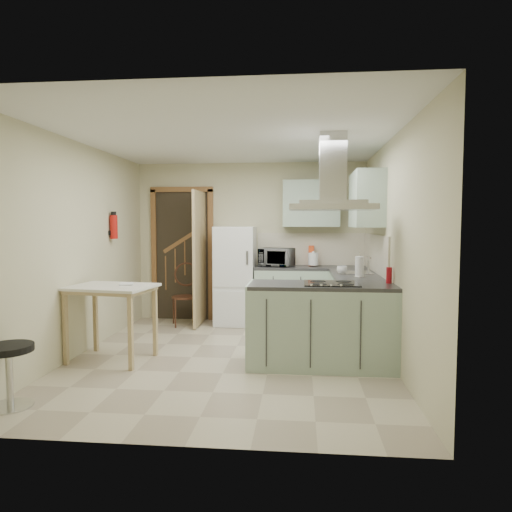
# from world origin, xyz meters

# --- Properties ---
(floor) EXTENTS (4.20, 4.20, 0.00)m
(floor) POSITION_xyz_m (0.00, 0.00, 0.00)
(floor) COLOR #BEB193
(floor) RESTS_ON ground
(ceiling) EXTENTS (4.20, 4.20, 0.00)m
(ceiling) POSITION_xyz_m (0.00, 0.00, 2.50)
(ceiling) COLOR silver
(ceiling) RESTS_ON back_wall
(back_wall) EXTENTS (3.60, 0.00, 3.60)m
(back_wall) POSITION_xyz_m (0.00, 2.10, 1.25)
(back_wall) COLOR beige
(back_wall) RESTS_ON floor
(left_wall) EXTENTS (0.00, 4.20, 4.20)m
(left_wall) POSITION_xyz_m (-1.80, 0.00, 1.25)
(left_wall) COLOR beige
(left_wall) RESTS_ON floor
(right_wall) EXTENTS (0.00, 4.20, 4.20)m
(right_wall) POSITION_xyz_m (1.80, 0.00, 1.25)
(right_wall) COLOR beige
(right_wall) RESTS_ON floor
(doorway) EXTENTS (1.10, 0.12, 2.10)m
(doorway) POSITION_xyz_m (-1.10, 2.07, 1.05)
(doorway) COLOR brown
(doorway) RESTS_ON floor
(fridge) EXTENTS (0.60, 0.60, 1.50)m
(fridge) POSITION_xyz_m (-0.20, 1.80, 0.75)
(fridge) COLOR white
(fridge) RESTS_ON floor
(counter_back) EXTENTS (1.08, 0.60, 0.90)m
(counter_back) POSITION_xyz_m (0.66, 1.80, 0.45)
(counter_back) COLOR #9EB2A0
(counter_back) RESTS_ON floor
(counter_right) EXTENTS (0.60, 1.95, 0.90)m
(counter_right) POSITION_xyz_m (1.50, 1.12, 0.45)
(counter_right) COLOR #9EB2A0
(counter_right) RESTS_ON floor
(splashback) EXTENTS (1.68, 0.02, 0.50)m
(splashback) POSITION_xyz_m (0.96, 2.09, 1.15)
(splashback) COLOR beige
(splashback) RESTS_ON counter_back
(wall_cabinet_back) EXTENTS (0.85, 0.35, 0.70)m
(wall_cabinet_back) POSITION_xyz_m (0.95, 1.93, 1.85)
(wall_cabinet_back) COLOR #9EB2A0
(wall_cabinet_back) RESTS_ON back_wall
(wall_cabinet_right) EXTENTS (0.35, 0.90, 0.70)m
(wall_cabinet_right) POSITION_xyz_m (1.62, 0.85, 1.85)
(wall_cabinet_right) COLOR #9EB2A0
(wall_cabinet_right) RESTS_ON right_wall
(peninsula) EXTENTS (1.55, 0.65, 0.90)m
(peninsula) POSITION_xyz_m (1.02, -0.18, 0.45)
(peninsula) COLOR #9EB2A0
(peninsula) RESTS_ON floor
(hob) EXTENTS (0.58, 0.50, 0.01)m
(hob) POSITION_xyz_m (1.12, -0.18, 0.91)
(hob) COLOR black
(hob) RESTS_ON peninsula
(extractor_hood) EXTENTS (0.90, 0.55, 0.10)m
(extractor_hood) POSITION_xyz_m (1.12, -0.18, 1.72)
(extractor_hood) COLOR silver
(extractor_hood) RESTS_ON ceiling
(sink) EXTENTS (0.45, 0.40, 0.01)m
(sink) POSITION_xyz_m (1.50, 0.95, 0.91)
(sink) COLOR silver
(sink) RESTS_ON counter_right
(fire_extinguisher) EXTENTS (0.10, 0.10, 0.32)m
(fire_extinguisher) POSITION_xyz_m (-1.74, 0.90, 1.50)
(fire_extinguisher) COLOR #B2140F
(fire_extinguisher) RESTS_ON left_wall
(drop_leaf_table) EXTENTS (1.00, 0.81, 0.85)m
(drop_leaf_table) POSITION_xyz_m (-1.33, -0.20, 0.43)
(drop_leaf_table) COLOR #D1BD81
(drop_leaf_table) RESTS_ON floor
(bentwood_chair) EXTENTS (0.50, 0.50, 0.86)m
(bentwood_chair) POSITION_xyz_m (-0.96, 1.63, 0.43)
(bentwood_chair) COLOR #462917
(bentwood_chair) RESTS_ON floor
(stool) EXTENTS (0.44, 0.44, 0.54)m
(stool) POSITION_xyz_m (-1.64, -1.56, 0.27)
(stool) COLOR black
(stool) RESTS_ON floor
(microwave) EXTENTS (0.57, 0.46, 0.27)m
(microwave) POSITION_xyz_m (0.43, 1.80, 1.04)
(microwave) COLOR black
(microwave) RESTS_ON counter_back
(kettle) EXTENTS (0.20, 0.20, 0.23)m
(kettle) POSITION_xyz_m (0.99, 1.83, 1.01)
(kettle) COLOR white
(kettle) RESTS_ON counter_back
(cereal_box) EXTENTS (0.08, 0.20, 0.30)m
(cereal_box) POSITION_xyz_m (0.96, 1.99, 1.05)
(cereal_box) COLOR #CA4017
(cereal_box) RESTS_ON counter_back
(soap_bottle) EXTENTS (0.09, 0.09, 0.17)m
(soap_bottle) POSITION_xyz_m (1.61, 1.45, 0.99)
(soap_bottle) COLOR #B7B6C3
(soap_bottle) RESTS_ON counter_right
(paper_towel) EXTENTS (0.11, 0.11, 0.26)m
(paper_towel) POSITION_xyz_m (1.50, 0.48, 1.03)
(paper_towel) COLOR silver
(paper_towel) RESTS_ON counter_right
(cup) EXTENTS (0.15, 0.15, 0.10)m
(cup) POSITION_xyz_m (1.32, 0.79, 0.95)
(cup) COLOR silver
(cup) RESTS_ON counter_right
(red_bottle) EXTENTS (0.07, 0.07, 0.17)m
(red_bottle) POSITION_xyz_m (1.75, -0.07, 0.99)
(red_bottle) COLOR #A70E18
(red_bottle) RESTS_ON peninsula
(book) EXTENTS (0.20, 0.24, 0.09)m
(book) POSITION_xyz_m (-1.25, -0.13, 0.90)
(book) COLOR brown
(book) RESTS_ON drop_leaf_table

